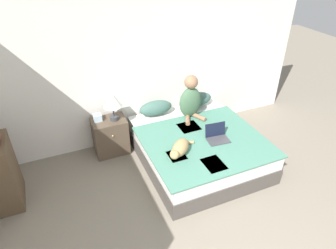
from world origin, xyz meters
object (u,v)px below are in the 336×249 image
(bookshelf, at_px, (4,173))
(tissue_box, at_px, (97,117))
(pillow_near, at_px, (156,108))
(person_sitting, at_px, (191,99))
(laptop_open, at_px, (217,136))
(nightstand, at_px, (110,136))
(cat_tabby, at_px, (180,148))
(bed, at_px, (198,148))
(pillow_far, at_px, (196,99))
(table_lamp, at_px, (112,101))

(bookshelf, bearing_deg, tissue_box, 22.83)
(pillow_near, height_order, person_sitting, person_sitting)
(pillow_near, xyz_separation_m, laptop_open, (0.57, -1.02, -0.07))
(laptop_open, distance_m, nightstand, 1.70)
(pillow_near, distance_m, tissue_box, 0.96)
(pillow_near, bearing_deg, cat_tabby, -94.48)
(tissue_box, bearing_deg, laptop_open, -33.90)
(bed, xyz_separation_m, pillow_far, (0.38, 0.81, 0.37))
(pillow_near, bearing_deg, table_lamp, -174.67)
(bed, bearing_deg, cat_tabby, -145.58)
(cat_tabby, bearing_deg, tissue_box, -94.84)
(pillow_near, bearing_deg, laptop_open, -60.96)
(pillow_near, xyz_separation_m, nightstand, (-0.81, -0.05, -0.31))
(nightstand, bearing_deg, laptop_open, -35.39)
(bed, height_order, laptop_open, laptop_open)
(laptop_open, distance_m, bookshelf, 2.91)
(cat_tabby, relative_size, nightstand, 0.82)
(bookshelf, bearing_deg, table_lamp, 17.34)
(person_sitting, relative_size, cat_tabby, 1.47)
(person_sitting, bearing_deg, bookshelf, -174.32)
(person_sitting, xyz_separation_m, cat_tabby, (-0.58, -0.84, -0.22))
(cat_tabby, bearing_deg, pillow_far, -169.38)
(pillow_near, height_order, nightstand, pillow_near)
(pillow_far, height_order, cat_tabby, pillow_far)
(cat_tabby, relative_size, table_lamp, 1.06)
(table_lamp, xyz_separation_m, bookshelf, (-1.59, -0.50, -0.46))
(bed, xyz_separation_m, pillow_near, (-0.38, 0.81, 0.37))
(cat_tabby, xyz_separation_m, laptop_open, (0.66, 0.11, -0.05))
(pillow_near, height_order, table_lamp, table_lamp)
(bed, bearing_deg, tissue_box, 148.80)
(cat_tabby, xyz_separation_m, bookshelf, (-2.22, 0.56, -0.12))
(pillow_far, height_order, table_lamp, table_lamp)
(nightstand, bearing_deg, bed, -32.68)
(bed, height_order, pillow_near, pillow_near)
(bed, height_order, bookshelf, bookshelf)
(bed, distance_m, person_sitting, 0.78)
(cat_tabby, xyz_separation_m, tissue_box, (-0.87, 1.13, 0.07))
(bed, bearing_deg, pillow_far, 64.77)
(person_sitting, xyz_separation_m, table_lamp, (-1.21, 0.22, 0.12))
(pillow_far, xyz_separation_m, table_lamp, (-1.48, -0.07, 0.32))
(tissue_box, bearing_deg, nightstand, -18.02)
(person_sitting, height_order, nightstand, person_sitting)
(cat_tabby, relative_size, laptop_open, 1.46)
(laptop_open, bearing_deg, bookshelf, 176.78)
(cat_tabby, xyz_separation_m, table_lamp, (-0.63, 1.06, 0.34))
(pillow_near, relative_size, nightstand, 0.93)
(bed, distance_m, nightstand, 1.41)
(person_sitting, xyz_separation_m, nightstand, (-1.30, 0.24, -0.51))
(bookshelf, bearing_deg, nightstand, 19.05)
(cat_tabby, height_order, bookshelf, bookshelf)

